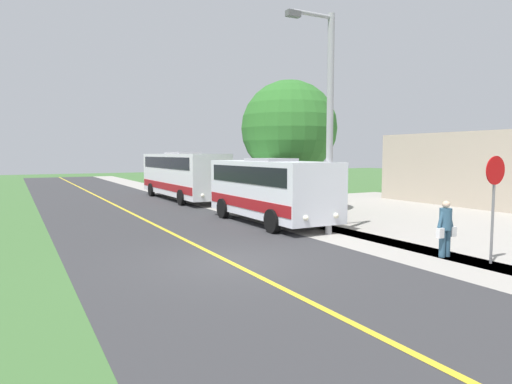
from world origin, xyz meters
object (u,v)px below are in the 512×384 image
(stop_sign, at_px, (494,191))
(street_light_pole, at_px, (327,114))
(shuttle_bus_front, at_px, (270,187))
(pedestrian_with_bags, at_px, (445,227))
(tree_curbside, at_px, (289,129))
(transit_bus_rear, at_px, (182,173))

(stop_sign, distance_m, street_light_pole, 6.23)
(shuttle_bus_front, bearing_deg, stop_sign, 100.05)
(pedestrian_with_bags, height_order, stop_sign, stop_sign)
(pedestrian_with_bags, bearing_deg, stop_sign, 110.87)
(stop_sign, bearing_deg, tree_curbside, -96.14)
(pedestrian_with_bags, relative_size, street_light_pole, 0.21)
(pedestrian_with_bags, xyz_separation_m, tree_curbside, (-1.73, -10.96, 3.35))
(transit_bus_rear, relative_size, street_light_pole, 1.30)
(pedestrian_with_bags, relative_size, tree_curbside, 0.24)
(shuttle_bus_front, height_order, tree_curbside, tree_curbside)
(shuttle_bus_front, relative_size, tree_curbside, 1.09)
(transit_bus_rear, relative_size, tree_curbside, 1.54)
(transit_bus_rear, bearing_deg, pedestrian_with_bags, 93.59)
(pedestrian_with_bags, bearing_deg, shuttle_bus_front, -81.59)
(shuttle_bus_front, xyz_separation_m, tree_curbside, (-2.90, -3.09, 2.69))
(transit_bus_rear, xyz_separation_m, stop_sign, (-1.62, 20.12, 0.29))
(street_light_pole, bearing_deg, transit_bus_rear, -88.43)
(stop_sign, height_order, street_light_pole, street_light_pole)
(shuttle_bus_front, xyz_separation_m, street_light_pole, (-0.37, 3.37, 2.82))
(shuttle_bus_front, height_order, stop_sign, stop_sign)
(pedestrian_with_bags, xyz_separation_m, street_light_pole, (0.79, -4.50, 3.48))
(transit_bus_rear, xyz_separation_m, pedestrian_with_bags, (-1.19, 18.99, -0.82))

